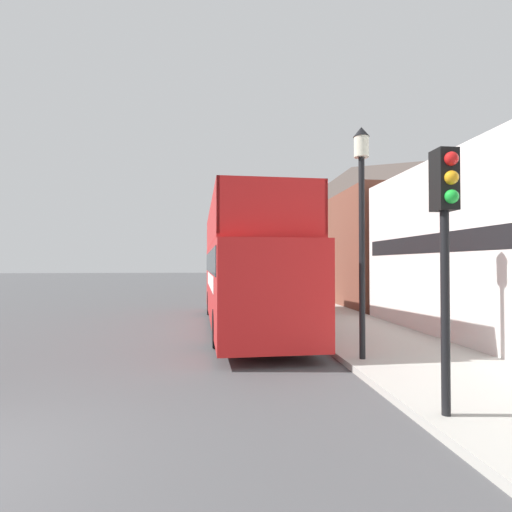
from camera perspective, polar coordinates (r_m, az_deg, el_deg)
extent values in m
plane|color=#4C4C4F|center=(25.66, -12.75, -6.02)|extent=(144.00, 144.00, 0.00)
cube|color=#ADAAA3|center=(22.94, 5.43, -6.45)|extent=(3.44, 108.00, 0.14)
cube|color=black|center=(11.24, 28.09, 2.02)|extent=(0.12, 11.85, 0.55)
cube|color=brown|center=(27.65, 13.53, 0.31)|extent=(6.00, 19.91, 5.75)
pyramid|color=#473D38|center=(28.09, 13.49, 9.27)|extent=(6.00, 19.91, 3.01)
cube|color=red|center=(14.00, -1.46, -3.92)|extent=(2.93, 11.45, 2.49)
cube|color=white|center=(13.43, -1.18, -3.51)|extent=(2.76, 6.34, 0.45)
cube|color=black|center=(13.98, -1.46, -0.87)|extent=(2.93, 10.54, 0.70)
cube|color=red|center=(13.99, -1.46, 1.38)|extent=(2.90, 10.54, 0.10)
cube|color=red|center=(13.95, -6.46, 4.22)|extent=(0.46, 10.45, 1.27)
cube|color=red|center=(14.23, 3.44, 4.11)|extent=(0.46, 10.45, 1.27)
cube|color=red|center=(8.94, 2.45, 7.21)|extent=(2.51, 0.16, 1.27)
cube|color=red|center=(18.43, -3.06, 2.92)|extent=(2.57, 1.68, 1.27)
cylinder|color=black|center=(17.50, -6.52, -6.69)|extent=(0.32, 1.02, 1.01)
cylinder|color=black|center=(17.71, 0.86, -6.63)|extent=(0.32, 1.02, 1.01)
cylinder|color=black|center=(10.74, -5.48, -10.25)|extent=(0.32, 1.02, 1.01)
cylinder|color=black|center=(11.07, 6.46, -9.97)|extent=(0.32, 1.02, 1.01)
cube|color=silver|center=(21.87, -1.58, -5.44)|extent=(1.91, 4.64, 0.77)
cube|color=black|center=(21.69, -1.57, -3.81)|extent=(1.61, 2.25, 0.49)
cylinder|color=black|center=(23.28, -3.71, -5.79)|extent=(0.22, 0.63, 0.62)
cylinder|color=black|center=(23.34, 0.25, -5.77)|extent=(0.22, 0.63, 0.62)
cylinder|color=black|center=(20.46, -3.68, -6.44)|extent=(0.22, 0.63, 0.62)
cylinder|color=black|center=(20.53, 0.83, -6.42)|extent=(0.22, 0.63, 0.62)
cylinder|color=black|center=(6.12, 25.42, -7.31)|extent=(0.12, 0.12, 2.80)
cube|color=black|center=(6.19, 25.28, 9.76)|extent=(0.28, 0.31, 0.85)
sphere|color=red|center=(6.10, 26.10, 12.37)|extent=(0.19, 0.19, 0.19)
sphere|color=orange|center=(6.05, 26.12, 10.02)|extent=(0.19, 0.19, 0.19)
sphere|color=green|center=(6.00, 26.14, 7.63)|extent=(0.19, 0.19, 0.19)
cylinder|color=black|center=(9.03, 14.90, -0.21)|extent=(0.13, 0.13, 4.42)
cylinder|color=silver|center=(9.39, 14.82, 14.81)|extent=(0.32, 0.32, 0.45)
cone|color=black|center=(9.48, 14.81, 16.76)|extent=(0.35, 0.35, 0.22)
cylinder|color=black|center=(16.89, 5.92, -0.54)|extent=(0.13, 0.13, 4.47)
cylinder|color=silver|center=(17.09, 5.91, 7.73)|extent=(0.32, 0.32, 0.45)
cone|color=black|center=(17.15, 5.90, 8.84)|extent=(0.35, 0.35, 0.22)
cylinder|color=black|center=(24.83, 1.64, -1.08)|extent=(0.13, 0.13, 4.16)
cylinder|color=silver|center=(24.94, 1.63, 4.23)|extent=(0.32, 0.32, 0.45)
cone|color=black|center=(24.97, 1.63, 4.99)|extent=(0.35, 0.35, 0.22)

